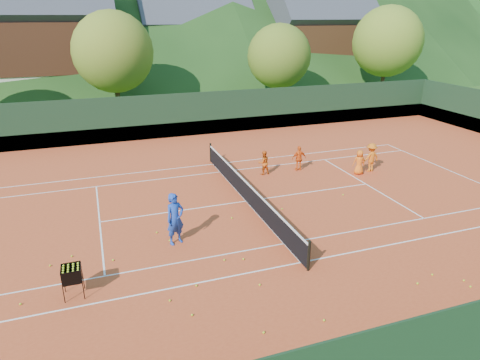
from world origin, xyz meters
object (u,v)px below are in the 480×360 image
object	(u,v)px
coach	(175,219)
student_b	(299,158)
student_d	(371,157)
student_c	(359,162)
chalet_left	(41,41)
chalet_mid	(194,42)
chalet_right	(319,40)
ball_hopper	(72,274)
student_a	(264,163)
tennis_net	(246,191)

from	to	relation	value
coach	student_b	size ratio (longest dim) A/B	1.45
student_d	student_c	bearing A→B (deg)	5.60
student_b	chalet_left	bearing A→B (deg)	-56.20
chalet_left	chalet_mid	size ratio (longest dim) A/B	1.09
coach	chalet_mid	distance (m)	38.20
student_b	chalet_right	distance (m)	31.67
ball_hopper	coach	bearing A→B (deg)	31.44
student_b	chalet_mid	size ratio (longest dim) A/B	0.11
student_a	chalet_mid	bearing A→B (deg)	-100.19
student_c	ball_hopper	bearing A→B (deg)	38.11
chalet_left	coach	bearing A→B (deg)	-79.20
student_c	student_d	xyz separation A→B (m)	(0.84, 0.19, 0.12)
tennis_net	ball_hopper	xyz separation A→B (m)	(-7.30, -4.89, 0.25)
coach	chalet_right	world-z (taller)	chalet_right
student_c	student_d	size ratio (longest dim) A/B	0.85
tennis_net	chalet_left	xyz separation A→B (m)	(-10.00, 30.00, 5.13)
student_b	student_c	distance (m)	3.16
student_a	tennis_net	world-z (taller)	student_a
ball_hopper	chalet_right	xyz separation A→B (m)	(27.30, 34.89, 4.49)
student_b	student_c	xyz separation A→B (m)	(2.73, -1.60, -0.01)
tennis_net	chalet_mid	distance (m)	34.81
tennis_net	chalet_left	bearing A→B (deg)	108.43
student_d	chalet_left	world-z (taller)	chalet_left
chalet_right	student_a	bearing A→B (deg)	-123.60
student_d	student_b	bearing A→B (deg)	-28.63
student_d	ball_hopper	world-z (taller)	student_d
chalet_left	chalet_mid	world-z (taller)	chalet_left
ball_hopper	student_a	bearing A→B (deg)	40.19
coach	chalet_right	bearing A→B (deg)	32.10
chalet_left	chalet_right	distance (m)	30.00
student_b	chalet_mid	xyz separation A→B (m)	(1.87, 31.02, 4.29)
student_b	student_a	bearing A→B (deg)	4.36
chalet_left	student_a	bearing A→B (deg)	-65.85
student_d	chalet_right	xyz separation A→B (m)	(12.30, 28.43, 4.46)
student_d	ball_hopper	bearing A→B (deg)	16.24
tennis_net	student_d	bearing A→B (deg)	11.50
student_b	student_d	bearing A→B (deg)	164.59
student_c	tennis_net	xyz separation A→B (m)	(-6.86, -1.38, -0.16)
ball_hopper	chalet_left	xyz separation A→B (m)	(-2.70, 34.88, 4.88)
coach	ball_hopper	xyz separation A→B (m)	(-3.54, -2.16, -0.24)
tennis_net	chalet_left	size ratio (longest dim) A/B	0.87
coach	tennis_net	bearing A→B (deg)	13.99
chalet_right	student_b	bearing A→B (deg)	-120.42
student_b	chalet_left	world-z (taller)	chalet_left
ball_hopper	chalet_mid	world-z (taller)	chalet_mid
coach	student_b	distance (m)	9.74
tennis_net	coach	bearing A→B (deg)	-144.09
coach	student_c	bearing A→B (deg)	-0.81
coach	student_c	xyz separation A→B (m)	(10.61, 4.10, -0.32)
student_b	student_d	world-z (taller)	student_d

